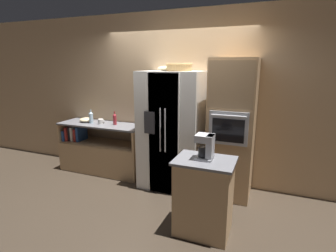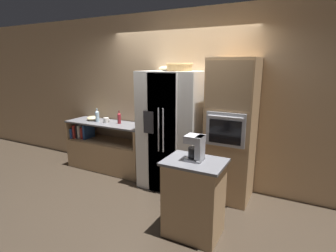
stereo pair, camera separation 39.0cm
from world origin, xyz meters
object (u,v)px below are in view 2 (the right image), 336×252
mug (106,120)px  wall_oven (231,131)px  refrigerator (172,131)px  wicker_basket (179,67)px  bottle_tall (119,118)px  mixing_bowl (93,118)px  coffee_maker (196,147)px  bottle_short (97,116)px  fruit_bowl (166,68)px

mug → wall_oven: bearing=-0.3°
refrigerator → wicker_basket: (0.12, -0.00, 0.99)m
wall_oven → wicker_basket: (-0.81, -0.05, 0.90)m
mug → bottle_tall: bearing=10.2°
mixing_bowl → coffee_maker: size_ratio=0.84×
bottle_tall → bottle_short: bottle_short is taller
fruit_bowl → bottle_short: 1.69m
mug → mixing_bowl: 0.37m
bottle_short → coffee_maker: bearing=-24.0°
mug → coffee_maker: (2.19, -1.07, 0.11)m
wall_oven → mug: wall_oven is taller
refrigerator → mixing_bowl: 1.76m
refrigerator → wicker_basket: size_ratio=4.66×
bottle_short → coffee_maker: size_ratio=0.87×
fruit_bowl → bottle_short: bearing=-178.4°
wicker_basket → fruit_bowl: 0.28m
bottle_tall → wall_oven: bearing=-1.6°
fruit_bowl → coffee_maker: bearing=-49.2°
refrigerator → mug: bearing=177.7°
wall_oven → fruit_bowl: size_ratio=8.83×
refrigerator → bottle_short: (-1.59, 0.05, 0.09)m
bottle_short → bottle_tall: bearing=6.5°
bottle_tall → coffee_maker: (1.92, -1.12, 0.05)m
fruit_bowl → wall_oven: bearing=-2.4°
bottle_tall → bottle_short: size_ratio=0.96×
bottle_short → mug: bottle_short is taller
wicker_basket → bottle_short: (-1.71, 0.05, -0.90)m
wicker_basket → bottle_short: size_ratio=1.60×
wall_oven → mixing_bowl: wall_oven is taller
refrigerator → mixing_bowl: (-1.75, 0.11, 0.02)m
bottle_short → mug: 0.22m
bottle_short → coffee_maker: 2.62m
refrigerator → bottle_tall: (-1.12, 0.10, 0.08)m
wall_oven → bottle_short: 2.51m
wall_oven → refrigerator: bearing=-177.2°
refrigerator → coffee_maker: 1.30m
mug → coffee_maker: coffee_maker is taller
wall_oven → mixing_bowl: size_ratio=8.51×
wicker_basket → wall_oven: bearing=3.4°
mixing_bowl → coffee_maker: (2.56, -1.12, 0.12)m
fruit_bowl → mug: size_ratio=1.73×
coffee_maker → fruit_bowl: bearing=130.8°
wicker_basket → mixing_bowl: (-1.87, 0.11, -0.97)m
fruit_bowl → coffee_maker: (0.95, -1.10, -0.83)m
bottle_short → wicker_basket: bearing=-1.8°
wicker_basket → coffee_maker: wicker_basket is taller
refrigerator → bottle_short: 1.59m
refrigerator → coffee_maker: size_ratio=6.49×
refrigerator → wall_oven: 0.93m
bottle_tall → bottle_short: (-0.47, -0.05, 0.01)m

